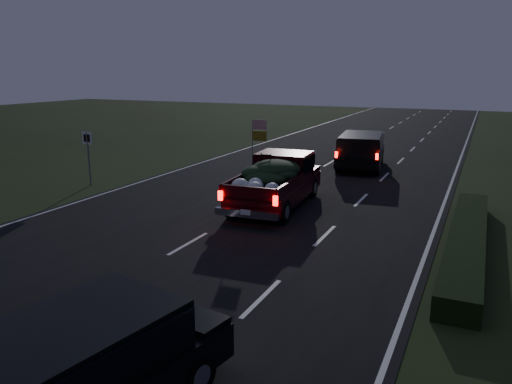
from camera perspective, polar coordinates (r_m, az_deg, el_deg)
The scene contains 7 objects.
ground at distance 15.58m, azimuth -7.74°, elevation -5.92°, with size 120.00×120.00×0.00m, color black.
road_asphalt at distance 15.58m, azimuth -7.74°, elevation -5.89°, with size 14.00×120.00×0.02m, color black.
hedge_row at distance 16.09m, azimuth 22.96°, elevation -5.16°, with size 1.00×10.00×0.60m, color black.
route_sign at distance 24.18m, azimuth -18.65°, elevation 4.59°, with size 0.55×0.08×2.50m.
pickup_truck at distance 19.40m, azimuth 2.30°, elevation 1.59°, with size 2.59×5.87×3.01m.
lead_suv at distance 27.63m, azimuth 11.92°, elevation 5.01°, with size 2.92×5.54×1.52m.
rear_suv at distance 8.02m, azimuth -20.96°, elevation -18.38°, with size 2.88×5.20×1.41m.
Camera 1 is at (7.99, -12.32, 5.22)m, focal length 35.00 mm.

